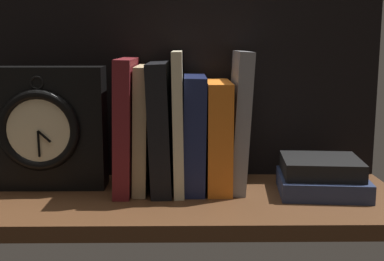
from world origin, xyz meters
The scene contains 11 objects.
ground_plane centered at (0.00, 0.00, -1.25)cm, with size 75.91×29.25×2.50cm, color #4C2D19.
back_panel centered at (0.00, 14.02, 17.02)cm, with size 75.91×1.20×34.03cm, color black.
book_maroon_dawkins centered at (-9.08, 4.95, 11.43)cm, with size 2.75×16.95×22.85cm, color maroon.
book_tan_shortstories centered at (-6.28, 4.95, 10.80)cm, with size 2.26×14.23×21.61cm, color tan.
book_black_skeptic centered at (-3.14, 4.95, 11.09)cm, with size 3.42×16.78×22.17cm, color black.
book_cream_twain centered at (-0.28, 4.95, 12.05)cm, with size 1.70×16.20×24.10cm, color beige.
book_navy_bierce centered at (2.74, 4.95, 9.93)cm, with size 3.74×14.73×19.85cm, color #192147.
book_orange_pandolfini centered at (6.99, 4.95, 9.45)cm, with size 4.16×14.59×18.90cm, color orange.
book_gray_chess centered at (10.64, 4.95, 12.04)cm, with size 2.54×13.01×24.08cm, color gray.
framed_clock centered at (-23.68, 5.04, 10.74)cm, with size 21.45×7.25×21.45cm.
book_stack_side centered at (24.60, 1.17, 2.86)cm, with size 15.74×14.28×6.04cm.
Camera 1 is at (1.24, -82.75, 25.61)cm, focal length 47.39 mm.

